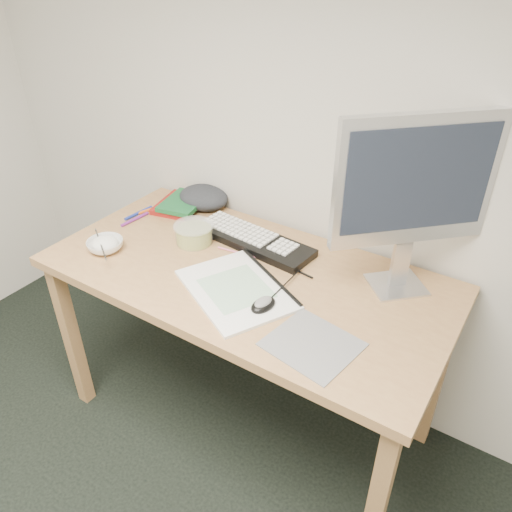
{
  "coord_description": "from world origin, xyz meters",
  "views": [
    {
      "loc": [
        0.6,
        0.27,
        1.73
      ],
      "look_at": [
        -0.15,
        1.43,
        0.83
      ],
      "focal_mm": 35.0,
      "sensor_mm": 36.0,
      "label": 1
    }
  ],
  "objects_px": {
    "monitor": "(415,186)",
    "rice_bowl": "(105,245)",
    "sketchpad": "(236,289)",
    "desk": "(245,291)",
    "keyboard": "(253,240)"
  },
  "relations": [
    {
      "from": "monitor",
      "to": "rice_bowl",
      "type": "relative_size",
      "value": 4.41
    },
    {
      "from": "sketchpad",
      "to": "monitor",
      "type": "distance_m",
      "value": 0.64
    },
    {
      "from": "desk",
      "to": "sketchpad",
      "type": "bearing_deg",
      "value": -70.67
    },
    {
      "from": "keyboard",
      "to": "rice_bowl",
      "type": "distance_m",
      "value": 0.54
    },
    {
      "from": "keyboard",
      "to": "monitor",
      "type": "relative_size",
      "value": 0.83
    },
    {
      "from": "keyboard",
      "to": "monitor",
      "type": "height_order",
      "value": "monitor"
    },
    {
      "from": "monitor",
      "to": "rice_bowl",
      "type": "xyz_separation_m",
      "value": [
        -0.97,
        -0.37,
        -0.34
      ]
    },
    {
      "from": "sketchpad",
      "to": "rice_bowl",
      "type": "xyz_separation_m",
      "value": [
        -0.54,
        -0.06,
        0.01
      ]
    },
    {
      "from": "desk",
      "to": "rice_bowl",
      "type": "bearing_deg",
      "value": -161.95
    },
    {
      "from": "sketchpad",
      "to": "keyboard",
      "type": "height_order",
      "value": "keyboard"
    },
    {
      "from": "desk",
      "to": "rice_bowl",
      "type": "relative_size",
      "value": 10.71
    },
    {
      "from": "rice_bowl",
      "to": "sketchpad",
      "type": "bearing_deg",
      "value": 6.03
    },
    {
      "from": "desk",
      "to": "sketchpad",
      "type": "distance_m",
      "value": 0.14
    },
    {
      "from": "desk",
      "to": "keyboard",
      "type": "bearing_deg",
      "value": 114.56
    },
    {
      "from": "sketchpad",
      "to": "keyboard",
      "type": "bearing_deg",
      "value": 140.01
    }
  ]
}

